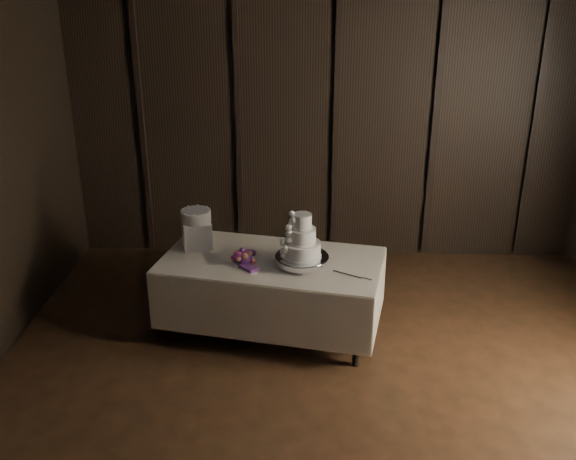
% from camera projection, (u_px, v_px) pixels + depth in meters
% --- Properties ---
extents(room, '(6.08, 7.08, 3.08)m').
position_uv_depth(room, '(353.00, 265.00, 4.02)').
color(room, black).
rests_on(room, ground).
extents(display_table, '(2.15, 1.41, 0.76)m').
position_uv_depth(display_table, '(272.00, 293.00, 5.97)').
color(display_table, beige).
rests_on(display_table, ground).
extents(cake_stand, '(0.61, 0.61, 0.09)m').
position_uv_depth(cake_stand, '(302.00, 261.00, 5.70)').
color(cake_stand, silver).
rests_on(cake_stand, display_table).
extents(wedding_cake, '(0.38, 0.33, 0.40)m').
position_uv_depth(wedding_cake, '(299.00, 241.00, 5.61)').
color(wedding_cake, white).
rests_on(wedding_cake, cake_stand).
extents(bouquet, '(0.46, 0.46, 0.18)m').
position_uv_depth(bouquet, '(244.00, 257.00, 5.73)').
color(bouquet, '#DC595D').
rests_on(bouquet, display_table).
extents(box_pedestal, '(0.32, 0.32, 0.25)m').
position_uv_depth(box_pedestal, '(197.00, 234.00, 6.06)').
color(box_pedestal, white).
rests_on(box_pedestal, display_table).
extents(small_cake, '(0.36, 0.36, 0.11)m').
position_uv_depth(small_cake, '(196.00, 216.00, 5.99)').
color(small_cake, white).
rests_on(small_cake, box_pedestal).
extents(cake_knife, '(0.33, 0.21, 0.01)m').
position_uv_depth(cake_knife, '(347.00, 275.00, 5.53)').
color(cake_knife, silver).
rests_on(cake_knife, display_table).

